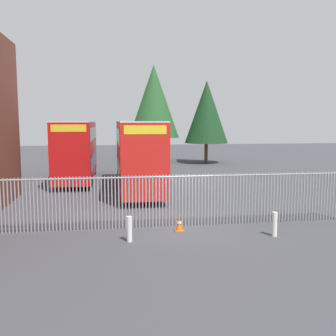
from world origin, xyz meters
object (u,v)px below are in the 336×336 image
(double_decker_bus_behind_fence_left, at_px, (77,148))
(bollard_near_left, at_px, (129,229))
(traffic_cone_by_gate, at_px, (179,224))
(double_decker_bus_near_gate, at_px, (138,153))
(bollard_center_front, at_px, (275,224))

(double_decker_bus_behind_fence_left, xyz_separation_m, bollard_near_left, (3.16, -15.83, -1.95))
(bollard_near_left, xyz_separation_m, traffic_cone_by_gate, (2.06, 1.12, -0.19))
(bollard_near_left, relative_size, traffic_cone_by_gate, 1.61)
(double_decker_bus_near_gate, relative_size, traffic_cone_by_gate, 18.32)
(double_decker_bus_behind_fence_left, distance_m, bollard_near_left, 16.26)
(traffic_cone_by_gate, bearing_deg, double_decker_bus_near_gate, 95.81)
(double_decker_bus_near_gate, relative_size, bollard_near_left, 11.38)
(traffic_cone_by_gate, bearing_deg, bollard_center_front, -19.79)
(double_decker_bus_behind_fence_left, xyz_separation_m, bollard_center_front, (8.72, -15.97, -1.95))
(bollard_center_front, relative_size, traffic_cone_by_gate, 1.61)
(double_decker_bus_near_gate, height_order, bollard_near_left, double_decker_bus_near_gate)
(bollard_center_front, bearing_deg, double_decker_bus_near_gate, 112.51)
(double_decker_bus_near_gate, xyz_separation_m, traffic_cone_by_gate, (0.97, -9.54, -2.13))
(bollard_center_front, distance_m, traffic_cone_by_gate, 3.73)
(double_decker_bus_behind_fence_left, height_order, bollard_near_left, double_decker_bus_behind_fence_left)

